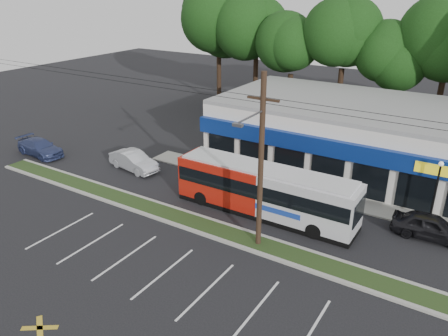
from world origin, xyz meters
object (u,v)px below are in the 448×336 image
car_blue (40,147)px  pedestrian_a (345,211)px  metrobus (265,190)px  lamp_post (437,186)px  utility_pole (258,158)px  car_silver (134,161)px  pedestrian_b (289,187)px  car_dark (431,226)px

car_blue → pedestrian_a: (26.41, 2.50, 0.17)m
metrobus → car_blue: size_ratio=2.47×
lamp_post → pedestrian_a: size_ratio=2.41×
utility_pole → metrobus: bearing=109.3°
car_silver → car_blue: bearing=110.4°
car_silver → pedestrian_a: bearing=-79.6°
metrobus → pedestrian_b: (0.42, 2.94, -0.89)m
lamp_post → car_silver: size_ratio=0.92×
car_silver → pedestrian_b: pedestrian_b is taller
metrobus → car_silver: size_ratio=2.63×
car_dark → pedestrian_a: 4.98m
car_dark → car_blue: (-31.27, -3.60, -0.04)m
car_dark → metrobus: bearing=102.7°
utility_pole → car_blue: size_ratio=10.20×
car_blue → pedestrian_b: size_ratio=2.94×
lamp_post → pedestrian_b: lamp_post is taller
lamp_post → car_dark: bearing=-81.0°
utility_pole → lamp_post: size_ratio=11.76×
car_dark → utility_pole: bearing=123.9°
lamp_post → car_silver: lamp_post is taller
lamp_post → car_dark: (0.27, -1.70, -1.92)m
lamp_post → car_dark: lamp_post is taller
lamp_post → car_blue: bearing=-170.3°
utility_pole → pedestrian_b: bearing=97.3°
utility_pole → car_dark: utility_pole is taller
car_blue → pedestrian_a: size_ratio=2.78×
lamp_post → metrobus: size_ratio=0.35×
car_blue → lamp_post: bearing=-76.2°
pedestrian_b → lamp_post: bearing=-161.6°
utility_pole → pedestrian_b: utility_pole is taller
metrobus → car_silver: bearing=175.6°
car_dark → car_silver: car_silver is taller
car_silver → car_blue: (-9.25, -1.94, -0.05)m
utility_pole → car_silver: utility_pole is taller
lamp_post → utility_pole: bearing=-136.1°
lamp_post → car_blue: lamp_post is taller
lamp_post → pedestrian_b: size_ratio=2.55×
pedestrian_b → car_dark: bearing=-172.2°
metrobus → pedestrian_a: size_ratio=6.89×
lamp_post → car_silver: (-21.75, -3.36, -1.91)m
metrobus → pedestrian_b: bearing=81.8°
pedestrian_a → pedestrian_b: bearing=-47.4°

